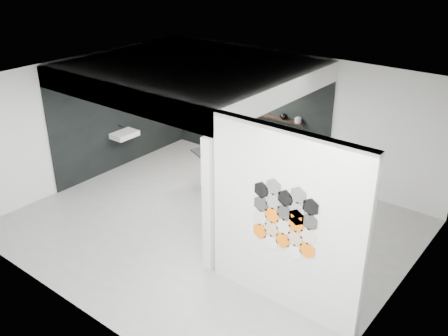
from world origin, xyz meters
The scene contains 17 objects.
floor centered at (0.00, 0.00, -0.01)m, with size 7.00×6.00×0.01m, color gray.
partition_panel centered at (2.23, -1.00, 1.40)m, with size 2.45×0.15×2.80m, color silver.
bay_clad_back centered at (-1.30, 2.97, 1.18)m, with size 4.40×0.04×2.35m, color black.
bay_clad_left centered at (-3.47, 1.00, 1.18)m, with size 0.04×4.00×2.35m, color black.
bulkhead centered at (-1.30, 1.00, 2.55)m, with size 4.40×4.00×0.40m, color silver.
corner_column centered at (0.82, -1.00, 1.18)m, with size 0.16×0.16×2.35m, color silver.
fascia_beam centered at (-1.30, -0.92, 2.55)m, with size 4.40×0.16×0.40m, color silver.
wall_basin centered at (-3.24, 0.80, 0.85)m, with size 0.40×0.60×0.12m, color silver.
display_shelf centered at (-1.20, 2.87, 1.30)m, with size 3.00×0.15×0.04m, color black.
kitchen_island centered at (-0.49, 1.14, 0.45)m, with size 1.81×1.32×1.33m.
stockpot centered at (-2.53, 2.87, 1.42)m, with size 0.24×0.24×0.20m, color black.
kettle centered at (-0.23, 2.87, 1.39)m, with size 0.16×0.16×0.13m, color black.
glass_bowl centered at (0.15, 2.87, 1.37)m, with size 0.15×0.15×0.11m, color gray.
glass_vase centered at (0.15, 2.87, 1.38)m, with size 0.09×0.09×0.12m, color gray.
bottle_dark centered at (-1.25, 2.87, 1.41)m, with size 0.07×0.07×0.18m, color black.
utensil_cup centered at (-2.23, 2.87, 1.37)m, with size 0.08×0.08×0.10m, color black.
hex_tile_cluster centered at (2.26, -1.09, 1.50)m, with size 1.04×0.02×1.16m.
Camera 1 is at (5.27, -6.26, 5.09)m, focal length 40.00 mm.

